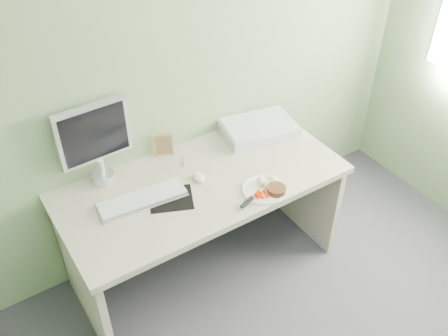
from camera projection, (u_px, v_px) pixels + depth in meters
wall_back at (162, 53)px, 2.63m from camera, size 3.50×0.00×3.50m
desk at (203, 205)px, 2.89m from camera, size 1.60×0.75×0.73m
plate at (264, 190)px, 2.70m from camera, size 0.24×0.24×0.01m
steak at (276, 190)px, 2.67m from camera, size 0.11×0.11×0.03m
potato_pile at (265, 180)px, 2.72m from camera, size 0.10×0.07×0.05m
carrot_heap at (261, 194)px, 2.64m from camera, size 0.07×0.07×0.04m
steak_knife at (251, 199)px, 2.62m from camera, size 0.23×0.10×0.02m
mousepad at (171, 199)px, 2.66m from camera, size 0.29×0.28×0.00m
keyboard at (142, 199)px, 2.63m from camera, size 0.48×0.18×0.02m
computer_mouse at (199, 177)px, 2.77m from camera, size 0.06×0.10×0.04m
photo_frame at (163, 145)px, 2.91m from camera, size 0.12×0.06×0.15m
eyedrop_bottle at (184, 161)px, 2.86m from camera, size 0.02×0.02×0.07m
scanner at (258, 129)px, 3.11m from camera, size 0.50×0.38×0.07m
monitor at (95, 140)px, 2.62m from camera, size 0.40×0.12×0.48m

